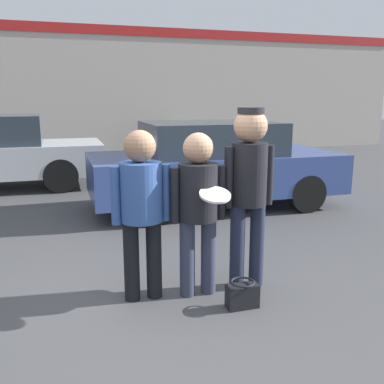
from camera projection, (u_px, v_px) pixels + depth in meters
The scene contains 8 objects.
ground_plane at pixel (163, 306), 4.05m from camera, with size 56.00×56.00×0.00m, color #3F3F42.
storefront_building at pixel (82, 91), 14.08m from camera, with size 24.00×0.22×4.22m.
person_left at pixel (141, 201), 4.00m from camera, with size 0.57×0.40×1.64m.
person_middle_with_frisbee at pixel (198, 201), 4.10m from camera, with size 0.55×0.61×1.61m.
person_right at pixel (249, 180), 4.24m from camera, with size 0.53×0.36×1.84m.
parked_car_near at pixel (214, 165), 7.59m from camera, with size 4.38×1.90×1.51m.
shrub at pixel (170, 140), 14.61m from camera, with size 0.99×0.99×0.99m.
handbag at pixel (242, 295), 3.99m from camera, with size 0.30×0.23×0.26m.
Camera 1 is at (-0.85, -3.63, 1.93)m, focal length 40.00 mm.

